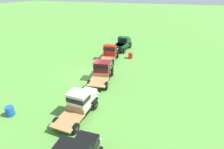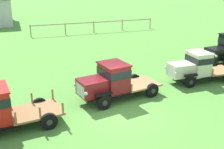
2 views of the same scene
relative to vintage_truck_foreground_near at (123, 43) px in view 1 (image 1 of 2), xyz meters
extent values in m
plane|color=#518E38|center=(10.95, -0.66, -1.06)|extent=(240.00, 240.00, 0.00)
cylinder|color=black|center=(-1.37, -0.84, -0.64)|extent=(0.86, 0.21, 0.85)
cylinder|color=#2D2D2D|center=(-1.38, -0.93, -0.64)|extent=(0.30, 0.05, 0.30)
cylinder|color=black|center=(-1.27, 0.98, -0.64)|extent=(0.86, 0.21, 0.85)
cylinder|color=#2D2D2D|center=(-1.27, 1.08, -0.64)|extent=(0.30, 0.05, 0.30)
cylinder|color=black|center=(1.66, -1.00, -0.64)|extent=(0.86, 0.21, 0.85)
cylinder|color=#2D2D2D|center=(1.66, -1.10, -0.64)|extent=(0.30, 0.05, 0.30)
cylinder|color=black|center=(1.76, 0.81, -0.64)|extent=(0.86, 0.21, 0.85)
cylinder|color=#2D2D2D|center=(1.77, 0.91, -0.64)|extent=(0.30, 0.05, 0.30)
cube|color=black|center=(0.11, -0.01, -0.56)|extent=(4.44, 1.24, 0.12)
cube|color=#0F381E|center=(-1.54, 0.08, -0.02)|extent=(1.53, 1.35, 0.95)
cube|color=silver|center=(-2.24, 0.12, -0.07)|extent=(0.11, 1.00, 0.72)
sphere|color=silver|center=(-2.29, -0.56, 0.01)|extent=(0.20, 0.20, 0.20)
sphere|color=silver|center=(-2.22, 0.81, 0.01)|extent=(0.20, 0.20, 0.20)
cube|color=black|center=(-1.37, -0.84, -0.16)|extent=(0.99, 0.25, 0.12)
cube|color=black|center=(-1.27, 0.98, -0.16)|extent=(0.99, 0.25, 0.12)
cube|color=#0F381E|center=(-0.28, 0.02, 0.21)|extent=(1.15, 1.66, 1.41)
cube|color=black|center=(-0.28, 0.02, 0.53)|extent=(1.20, 1.70, 0.40)
cube|color=#0F381E|center=(-0.28, 0.02, 0.96)|extent=(1.26, 1.74, 0.08)
cube|color=black|center=(-0.22, -0.88, -0.58)|extent=(1.50, 0.22, 0.05)
cube|color=black|center=(-0.12, 0.90, -0.58)|extent=(1.50, 0.22, 0.05)
cube|color=#0F381E|center=(1.37, -0.08, -0.17)|extent=(2.33, 1.80, 0.66)
cube|color=black|center=(1.37, -0.08, 0.13)|extent=(1.96, 1.52, 0.06)
cube|color=#0F381E|center=(1.66, -1.00, -0.16)|extent=(0.94, 0.25, 0.12)
cube|color=#0F381E|center=(1.76, 0.81, -0.16)|extent=(0.94, 0.25, 0.12)
cylinder|color=black|center=(4.32, -1.29, -0.66)|extent=(0.82, 0.28, 0.81)
cylinder|color=#2D2D2D|center=(4.33, -1.39, -0.66)|extent=(0.28, 0.07, 0.28)
cylinder|color=black|center=(4.08, 0.56, -0.66)|extent=(0.82, 0.28, 0.81)
cylinder|color=#2D2D2D|center=(4.07, 0.67, -0.66)|extent=(0.28, 0.07, 0.28)
cylinder|color=black|center=(7.24, -0.92, -0.66)|extent=(0.82, 0.28, 0.81)
cylinder|color=#2D2D2D|center=(7.26, -1.02, -0.66)|extent=(0.28, 0.07, 0.28)
cylinder|color=black|center=(7.01, 0.93, -0.66)|extent=(0.82, 0.28, 0.81)
cylinder|color=#2D2D2D|center=(7.00, 1.04, -0.66)|extent=(0.28, 0.07, 0.28)
cube|color=black|center=(5.63, -0.18, -0.58)|extent=(4.39, 1.56, 0.12)
cube|color=red|center=(3.99, -0.39, -0.02)|extent=(1.52, 1.47, 1.00)
cube|color=silver|center=(3.35, -0.47, -0.07)|extent=(0.19, 1.03, 0.75)
sphere|color=silver|center=(3.42, -1.17, 0.01)|extent=(0.20, 0.20, 0.20)
sphere|color=silver|center=(3.25, 0.22, 0.01)|extent=(0.20, 0.20, 0.20)
cube|color=black|center=(4.32, -1.29, -0.20)|extent=(0.95, 0.32, 0.12)
cube|color=black|center=(4.08, 0.56, -0.20)|extent=(0.95, 0.32, 0.12)
cube|color=red|center=(5.14, -0.24, 0.23)|extent=(1.14, 1.75, 1.50)
cube|color=black|center=(5.14, -0.24, 0.57)|extent=(1.18, 1.79, 0.42)
cube|color=red|center=(5.14, -0.24, 1.02)|extent=(1.24, 1.83, 0.08)
cube|color=black|center=(5.35, -1.14, -0.60)|extent=(1.33, 0.31, 0.05)
cube|color=black|center=(5.12, 0.68, -0.60)|extent=(1.33, 0.31, 0.05)
cube|color=olive|center=(6.78, -0.04, -0.47)|extent=(2.57, 2.15, 0.10)
cube|color=olive|center=(5.84, -1.05, -0.14)|extent=(0.09, 0.09, 0.55)
cube|color=olive|center=(5.61, 0.71, -0.14)|extent=(0.09, 0.09, 0.55)
cube|color=olive|center=(6.89, -0.92, -0.14)|extent=(0.09, 0.09, 0.55)
cube|color=olive|center=(6.66, 0.84, -0.14)|extent=(0.09, 0.09, 0.55)
cube|color=olive|center=(7.94, -0.78, -0.14)|extent=(0.09, 0.09, 0.55)
cube|color=olive|center=(7.72, 0.98, -0.14)|extent=(0.09, 0.09, 0.55)
cylinder|color=black|center=(10.26, 0.16, -0.64)|extent=(0.86, 0.35, 0.84)
cylinder|color=#2D2D2D|center=(10.28, 0.05, -0.64)|extent=(0.29, 0.08, 0.29)
cylinder|color=black|center=(9.91, 1.96, -0.64)|extent=(0.86, 0.35, 0.84)
cylinder|color=#2D2D2D|center=(9.89, 2.07, -0.64)|extent=(0.29, 0.08, 0.29)
cylinder|color=black|center=(13.39, 0.75, -0.64)|extent=(0.86, 0.35, 0.84)
cylinder|color=#2D2D2D|center=(13.41, 0.64, -0.64)|extent=(0.29, 0.08, 0.29)
cylinder|color=black|center=(13.05, 2.55, -0.64)|extent=(0.86, 0.35, 0.84)
cylinder|color=#2D2D2D|center=(13.03, 2.66, -0.64)|extent=(0.29, 0.08, 0.29)
cube|color=black|center=(11.56, 1.34, -0.56)|extent=(4.61, 1.83, 0.12)
cube|color=maroon|center=(9.87, 1.02, -0.05)|extent=(1.66, 1.53, 0.90)
cube|color=silver|center=(9.19, 0.89, -0.10)|extent=(0.25, 1.00, 0.67)
sphere|color=silver|center=(9.31, 0.21, -0.03)|extent=(0.20, 0.20, 0.20)
sphere|color=silver|center=(9.05, 1.56, -0.03)|extent=(0.20, 0.20, 0.20)
cube|color=black|center=(10.26, 0.16, -0.18)|extent=(0.98, 0.38, 0.12)
cube|color=black|center=(9.91, 1.96, -0.18)|extent=(0.98, 0.38, 0.12)
cube|color=maroon|center=(11.20, 1.27, 0.25)|extent=(1.54, 1.82, 1.50)
cube|color=black|center=(11.20, 1.27, 0.59)|extent=(1.59, 1.87, 0.42)
cube|color=maroon|center=(11.20, 1.27, 1.04)|extent=(1.67, 1.92, 0.08)
cube|color=black|center=(11.49, 0.41, -0.58)|extent=(1.76, 0.46, 0.05)
cube|color=black|center=(11.16, 2.18, -0.58)|extent=(1.76, 0.46, 0.05)
cube|color=#9E7547|center=(12.89, 1.59, -0.45)|extent=(2.50, 2.25, 0.10)
cube|color=#9E7547|center=(11.86, 1.39, -0.22)|extent=(0.40, 1.73, 0.44)
cylinder|color=black|center=(16.33, 1.24, -0.67)|extent=(0.78, 0.18, 0.78)
cylinder|color=#2D2D2D|center=(16.33, 1.14, -0.67)|extent=(0.27, 0.03, 0.27)
cylinder|color=black|center=(16.35, 2.92, -0.67)|extent=(0.78, 0.18, 0.78)
cylinder|color=#2D2D2D|center=(16.35, 3.02, -0.67)|extent=(0.27, 0.03, 0.27)
cylinder|color=black|center=(19.30, 1.20, -0.67)|extent=(0.78, 0.18, 0.78)
cylinder|color=#2D2D2D|center=(19.30, 1.10, -0.67)|extent=(0.27, 0.03, 0.27)
cylinder|color=black|center=(19.33, 2.88, -0.67)|extent=(0.78, 0.18, 0.78)
cylinder|color=#2D2D2D|center=(19.33, 2.98, -0.67)|extent=(0.27, 0.03, 0.27)
cube|color=black|center=(17.70, 2.06, -0.59)|extent=(4.31, 0.99, 0.12)
cube|color=beige|center=(16.12, 2.08, -0.11)|extent=(1.52, 1.20, 0.85)
cube|color=silver|center=(15.40, 2.09, -0.15)|extent=(0.07, 0.93, 0.64)
sphere|color=silver|center=(15.38, 1.46, -0.09)|extent=(0.20, 0.20, 0.20)
sphere|color=silver|center=(15.39, 2.73, -0.09)|extent=(0.20, 0.20, 0.20)
cube|color=black|center=(16.33, 1.24, -0.23)|extent=(0.90, 0.21, 0.12)
cube|color=black|center=(16.35, 2.92, -0.23)|extent=(0.90, 0.21, 0.12)
cube|color=beige|center=(17.42, 2.07, 0.18)|extent=(1.13, 1.50, 1.42)
cube|color=black|center=(17.42, 2.07, 0.50)|extent=(1.18, 1.53, 0.40)
cube|color=beige|center=(17.42, 2.07, 0.93)|extent=(1.25, 1.57, 0.08)
cube|color=black|center=(17.52, 1.24, -0.61)|extent=(1.56, 0.16, 0.05)
cube|color=black|center=(17.55, 2.89, -0.61)|extent=(1.56, 0.16, 0.05)
cube|color=#9E7547|center=(19.01, 2.04, -0.48)|extent=(2.08, 1.75, 0.10)
cube|color=#9E7547|center=(18.02, 2.06, -0.25)|extent=(0.10, 1.60, 0.44)
cube|color=black|center=(20.93, 4.53, -0.07)|extent=(1.63, 1.42, 0.80)
cube|color=silver|center=(20.20, 4.47, -0.11)|extent=(0.14, 1.03, 0.60)
sphere|color=silver|center=(20.24, 3.77, -0.05)|extent=(0.20, 0.20, 0.20)
sphere|color=silver|center=(20.13, 5.17, -0.05)|extent=(0.20, 0.20, 0.20)
cube|color=black|center=(21.23, 3.61, -0.11)|extent=(1.05, 0.28, 0.12)
cube|color=black|center=(22.28, 4.63, 1.23)|extent=(1.42, 1.81, 0.08)
cylinder|color=red|center=(3.59, 2.39, -0.64)|extent=(0.63, 0.63, 0.84)
cylinder|color=maroon|center=(3.59, 2.39, -0.47)|extent=(0.66, 0.66, 0.03)
cylinder|color=maroon|center=(3.59, 2.39, -0.81)|extent=(0.66, 0.66, 0.03)
cylinder|color=#1951B2|center=(19.58, -3.01, -0.65)|extent=(0.62, 0.62, 0.82)
cylinder|color=navy|center=(19.58, -3.01, -0.49)|extent=(0.65, 0.65, 0.03)
cylinder|color=navy|center=(19.58, -3.01, -0.82)|extent=(0.65, 0.65, 0.03)
camera|label=1|loc=(27.05, 8.60, 8.04)|focal=28.00mm
camera|label=2|loc=(6.19, -12.64, 5.76)|focal=45.00mm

